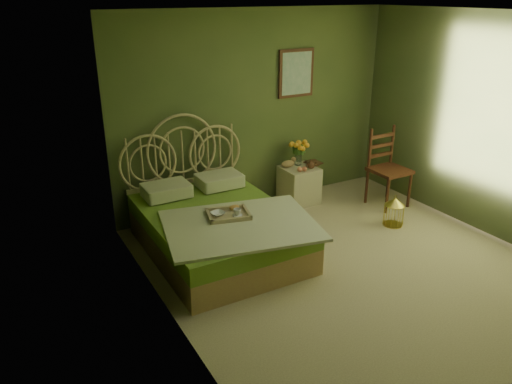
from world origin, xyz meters
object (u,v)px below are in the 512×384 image
birdcage (394,212)px  chair (386,163)px  nightstand (299,179)px  bed (216,226)px

birdcage → chair: bearing=58.3°
nightstand → bed: bearing=-155.8°
bed → birdcage: size_ratio=6.01×
bed → nightstand: size_ratio=2.38×
nightstand → birdcage: nightstand is taller
bed → chair: 2.64m
bed → nightstand: bearing=24.2°
bed → nightstand: bed is taller
nightstand → birdcage: (0.63, -1.23, -0.16)m
bed → chair: (2.62, 0.11, 0.29)m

